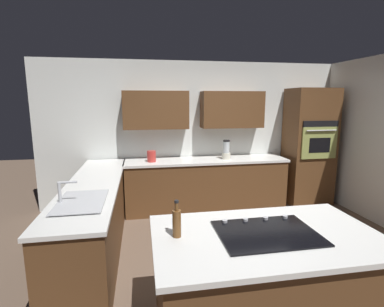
{
  "coord_description": "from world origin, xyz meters",
  "views": [
    {
      "loc": [
        1.21,
        3.11,
        1.91
      ],
      "look_at": [
        0.45,
        -1.19,
        1.11
      ],
      "focal_mm": 26.99,
      "sensor_mm": 36.0,
      "label": 1
    }
  ],
  "objects_px": {
    "kettle": "(151,156)",
    "blender": "(226,151)",
    "sink_unit": "(81,201)",
    "wall_oven": "(309,147)",
    "cooktop": "(267,232)",
    "oil_bottle": "(177,222)"
  },
  "relations": [
    {
      "from": "wall_oven",
      "to": "oil_bottle",
      "type": "relative_size",
      "value": 7.41
    },
    {
      "from": "wall_oven",
      "to": "sink_unit",
      "type": "distance_m",
      "value": 4.15
    },
    {
      "from": "sink_unit",
      "to": "kettle",
      "type": "distance_m",
      "value": 2.03
    },
    {
      "from": "sink_unit",
      "to": "cooktop",
      "type": "xyz_separation_m",
      "value": [
        -1.55,
        0.96,
        -0.01
      ]
    },
    {
      "from": "kettle",
      "to": "sink_unit",
      "type": "bearing_deg",
      "value": 67.48
    },
    {
      "from": "wall_oven",
      "to": "sink_unit",
      "type": "bearing_deg",
      "value": 27.45
    },
    {
      "from": "cooktop",
      "to": "oil_bottle",
      "type": "bearing_deg",
      "value": -5.72
    },
    {
      "from": "wall_oven",
      "to": "cooktop",
      "type": "distance_m",
      "value": 3.58
    },
    {
      "from": "cooktop",
      "to": "kettle",
      "type": "bearing_deg",
      "value": -74.74
    },
    {
      "from": "wall_oven",
      "to": "blender",
      "type": "xyz_separation_m",
      "value": [
        1.6,
        0.03,
        -0.02
      ]
    },
    {
      "from": "wall_oven",
      "to": "oil_bottle",
      "type": "bearing_deg",
      "value": 44.89
    },
    {
      "from": "kettle",
      "to": "oil_bottle",
      "type": "bearing_deg",
      "value": 91.73
    },
    {
      "from": "oil_bottle",
      "to": "kettle",
      "type": "bearing_deg",
      "value": -88.27
    },
    {
      "from": "cooktop",
      "to": "oil_bottle",
      "type": "height_order",
      "value": "oil_bottle"
    },
    {
      "from": "wall_oven",
      "to": "cooktop",
      "type": "xyz_separation_m",
      "value": [
        2.13,
        2.87,
        -0.16
      ]
    },
    {
      "from": "cooktop",
      "to": "oil_bottle",
      "type": "distance_m",
      "value": 0.7
    },
    {
      "from": "sink_unit",
      "to": "oil_bottle",
      "type": "relative_size",
      "value": 2.43
    },
    {
      "from": "kettle",
      "to": "blender",
      "type": "bearing_deg",
      "value": 180.0
    },
    {
      "from": "kettle",
      "to": "oil_bottle",
      "type": "xyz_separation_m",
      "value": [
        -0.08,
        2.77,
        0.02
      ]
    },
    {
      "from": "cooktop",
      "to": "blender",
      "type": "distance_m",
      "value": 2.89
    },
    {
      "from": "wall_oven",
      "to": "sink_unit",
      "type": "relative_size",
      "value": 3.04
    },
    {
      "from": "blender",
      "to": "oil_bottle",
      "type": "height_order",
      "value": "blender"
    }
  ]
}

